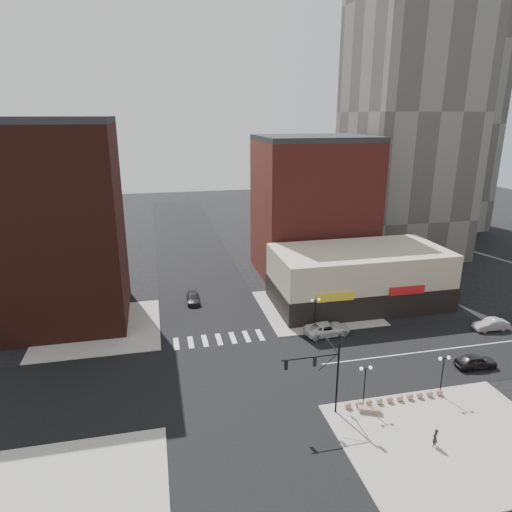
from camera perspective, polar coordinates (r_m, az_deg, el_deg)
name	(u,v)px	position (r m, az deg, el deg)	size (l,w,h in m)	color
ground	(231,376)	(49.14, -3.10, -14.70)	(240.00, 240.00, 0.00)	black
road_ew	(231,375)	(49.13, -3.10, -14.69)	(200.00, 14.00, 0.02)	black
road_ns	(231,375)	(49.13, -3.10, -14.68)	(14.00, 200.00, 0.02)	black
sidewalk_nw	(99,328)	(61.89, -18.99, -8.51)	(15.00, 15.00, 0.12)	gray
sidewalk_ne	(315,308)	(64.96, 7.44, -6.40)	(15.00, 15.00, 0.12)	gray
sidewalk_se	(450,442)	(43.89, 23.12, -20.56)	(18.00, 14.00, 0.12)	gray
building_nw	(55,227)	(62.37, -23.87, 3.29)	(16.00, 15.00, 25.00)	#3B1912
building_ne_midrise	(313,209)	(76.66, 7.10, 5.88)	(18.00, 15.00, 22.00)	maroon
tower_far	(454,43)	(118.79, 23.51, 23.24)	(18.00, 18.00, 82.00)	#47443F
building_ne_row	(358,281)	(66.60, 12.67, -3.08)	(24.20, 12.20, 8.00)	#BCB195
traffic_signal	(326,364)	(41.80, 8.79, -13.17)	(5.59, 3.09, 7.77)	black
street_lamp_se_a	(365,376)	(43.91, 13.50, -14.40)	(1.22, 0.32, 4.16)	black
street_lamp_se_b	(443,366)	(47.70, 22.39, -12.58)	(1.22, 0.32, 4.16)	black
street_lamp_ne	(315,306)	(57.28, 7.43, -6.22)	(1.22, 0.32, 4.16)	black
bollard_row	(395,399)	(46.81, 16.95, -16.68)	(10.08, 0.63, 0.63)	#896F5E
white_suv	(327,329)	(57.42, 8.87, -8.98)	(2.61, 5.66, 1.57)	silver
dark_sedan_east	(476,361)	(55.32, 25.78, -11.76)	(1.77, 4.40, 1.50)	black
silver_sedan	(491,324)	(65.09, 27.28, -7.62)	(1.53, 4.40, 1.45)	#A9A9AE
dark_sedan_north	(193,298)	(66.61, -7.86, -5.25)	(1.83, 4.51, 1.31)	black
pedestrian	(435,438)	(42.40, 21.47, -20.37)	(0.59, 0.39, 1.62)	#252227
stone_bench	(369,410)	(44.83, 14.00, -18.18)	(2.11, 1.40, 0.47)	#8A695F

